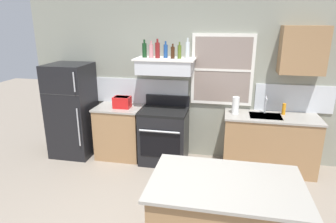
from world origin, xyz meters
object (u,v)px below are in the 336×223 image
bottle_blue_liqueur (166,51)px  bottle_olive_oil_square (179,52)px  refrigerator (72,110)px  paper_towel_roll (236,105)px  bottle_rose_pink (151,51)px  bottle_clear_tall (188,50)px  stove_range (164,135)px  bottle_red_label_wine (157,50)px  dish_soap_bottle (284,109)px  bottle_brown_stout (173,52)px  kitchen_island (224,223)px  toaster (122,102)px  bottle_dark_green_wine (144,50)px

bottle_blue_liqueur → bottle_olive_oil_square: 0.23m
refrigerator → paper_towel_roll: refrigerator is taller
bottle_rose_pink → bottle_clear_tall: 0.58m
stove_range → bottle_olive_oil_square: size_ratio=4.25×
bottle_red_label_wine → dish_soap_bottle: bearing=1.7°
bottle_blue_liqueur → bottle_clear_tall: size_ratio=0.82×
bottle_olive_oil_square → bottle_rose_pink: bearing=-179.3°
bottle_brown_stout → kitchen_island: bearing=-67.1°
refrigerator → stove_range: bearing=0.8°
toaster → bottle_dark_green_wine: 0.94m
bottle_red_label_wine → toaster: bearing=-172.4°
bottle_blue_liqueur → kitchen_island: (1.03, -2.21, -1.40)m
bottle_olive_oil_square → stove_range: bearing=-157.4°
kitchen_island → refrigerator: bearing=142.6°
bottle_dark_green_wine → bottle_brown_stout: 0.48m
stove_range → bottle_red_label_wine: size_ratio=3.62×
bottle_dark_green_wine → bottle_red_label_wine: size_ratio=0.94×
bottle_red_label_wine → bottle_brown_stout: size_ratio=1.31×
stove_range → paper_towel_roll: (1.14, 0.04, 0.58)m
bottle_brown_stout → bottle_olive_oil_square: size_ratio=0.90×
refrigerator → paper_towel_roll: (2.79, 0.06, 0.23)m
stove_range → bottle_dark_green_wine: bearing=160.4°
stove_range → dish_soap_bottle: same height
refrigerator → bottle_blue_liqueur: size_ratio=6.23×
refrigerator → toaster: 0.95m
bottle_red_label_wine → bottle_clear_tall: bottle_clear_tall is taller
kitchen_island → paper_towel_roll: bearing=87.0°
bottle_brown_stout → paper_towel_roll: 1.29m
bottle_dark_green_wine → toaster: bearing=-161.4°
bottle_blue_liqueur → bottle_olive_oil_square: (0.23, -0.04, -0.00)m
refrigerator → bottle_olive_oil_square: bottle_olive_oil_square is taller
bottle_dark_green_wine → paper_towel_roll: bottle_dark_green_wine is taller
bottle_red_label_wine → bottle_blue_liqueur: bottle_red_label_wine is taller
bottle_dark_green_wine → kitchen_island: bottle_dark_green_wine is taller
bottle_dark_green_wine → bottle_brown_stout: bearing=-6.3°
bottle_dark_green_wine → bottle_olive_oil_square: bottle_dark_green_wine is taller
bottle_dark_green_wine → bottle_rose_pink: size_ratio=1.06×
toaster → bottle_rose_pink: size_ratio=1.11×
refrigerator → bottle_red_label_wine: 1.86m
bottle_olive_oil_square → bottle_clear_tall: 0.13m
stove_range → bottle_brown_stout: bearing=29.4°
bottle_rose_pink → bottle_red_label_wine: size_ratio=0.89×
bottle_olive_oil_square → paper_towel_roll: size_ratio=0.95×
bottle_brown_stout → bottle_olive_oil_square: (0.10, 0.02, 0.01)m
refrigerator → bottle_dark_green_wine: 1.68m
toaster → paper_towel_roll: (1.86, 0.04, 0.04)m
bottle_rose_pink → bottle_blue_liqueur: 0.23m
bottle_blue_liqueur → bottle_brown_stout: size_ratio=1.14×
stove_range → bottle_brown_stout: size_ratio=4.75×
bottle_clear_tall → paper_towel_roll: 1.15m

